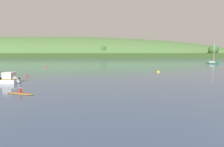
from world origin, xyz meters
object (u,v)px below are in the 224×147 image
(sailboat_midwater_white, at_px, (214,63))
(mooring_buoy_midchannel, at_px, (158,72))
(mooring_buoy_off_fishing_boat, at_px, (46,67))
(canoe_with_paddler, at_px, (20,93))
(fishing_boat_moored, at_px, (6,81))
(mooring_buoy_far_upstream, at_px, (26,77))

(sailboat_midwater_white, xyz_separation_m, mooring_buoy_midchannel, (-38.55, -36.58, -0.17))
(mooring_buoy_off_fishing_boat, bearing_deg, canoe_with_paddler, -82.42)
(canoe_with_paddler, bearing_deg, mooring_buoy_midchannel, -108.56)
(fishing_boat_moored, height_order, mooring_buoy_off_fishing_boat, fishing_boat_moored)
(fishing_boat_moored, distance_m, canoe_with_paddler, 11.94)
(fishing_boat_moored, xyz_separation_m, mooring_buoy_midchannel, (33.04, 16.43, -0.43))
(sailboat_midwater_white, bearing_deg, mooring_buoy_far_upstream, -96.43)
(canoe_with_paddler, xyz_separation_m, mooring_buoy_midchannel, (27.39, 26.94, -0.09))
(sailboat_midwater_white, distance_m, fishing_boat_moored, 89.08)
(mooring_buoy_off_fishing_boat, bearing_deg, sailboat_midwater_white, 10.72)
(sailboat_midwater_white, relative_size, mooring_buoy_far_upstream, 14.87)
(sailboat_midwater_white, distance_m, mooring_buoy_off_fishing_boat, 73.85)
(mooring_buoy_midchannel, height_order, mooring_buoy_far_upstream, mooring_buoy_midchannel)
(mooring_buoy_midchannel, bearing_deg, fishing_boat_moored, -153.57)
(sailboat_midwater_white, height_order, mooring_buoy_far_upstream, sailboat_midwater_white)
(sailboat_midwater_white, bearing_deg, mooring_buoy_midchannel, -84.35)
(sailboat_midwater_white, distance_m, mooring_buoy_far_upstream, 83.19)
(mooring_buoy_far_upstream, bearing_deg, mooring_buoy_off_fishing_boat, 93.02)
(fishing_boat_moored, bearing_deg, mooring_buoy_far_upstream, 98.79)
(mooring_buoy_far_upstream, bearing_deg, canoe_with_paddler, -75.90)
(canoe_with_paddler, bearing_deg, mooring_buoy_off_fishing_boat, -55.51)
(sailboat_midwater_white, height_order, mooring_buoy_off_fishing_boat, sailboat_midwater_white)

